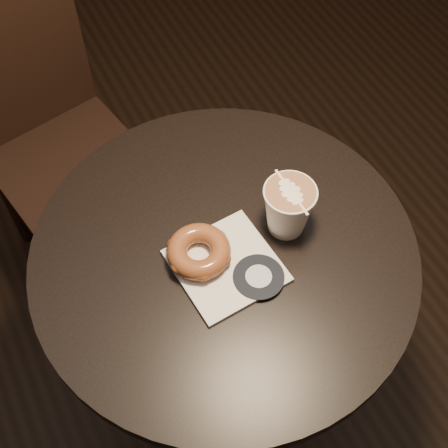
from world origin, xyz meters
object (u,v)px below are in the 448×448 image
at_px(doughnut, 199,251).
at_px(latte_cup, 288,209).
at_px(pastry_bag, 226,266).
at_px(cafe_table, 224,301).
at_px(chair, 43,118).

xyz_separation_m(doughnut, latte_cup, (0.17, -0.01, 0.03)).
distance_m(doughnut, latte_cup, 0.17).
height_order(pastry_bag, doughnut, doughnut).
bearing_deg(doughnut, cafe_table, -4.89).
distance_m(chair, latte_cup, 0.81).
relative_size(chair, doughnut, 8.23).
height_order(chair, pastry_bag, chair).
relative_size(pastry_bag, latte_cup, 1.62).
bearing_deg(chair, cafe_table, -87.52).
xyz_separation_m(cafe_table, doughnut, (-0.05, 0.00, 0.23)).
bearing_deg(doughnut, pastry_bag, -45.54).
bearing_deg(cafe_table, latte_cup, -1.71).
relative_size(chair, pastry_bag, 5.44).
relative_size(cafe_table, chair, 0.81).
bearing_deg(latte_cup, chair, 112.91).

